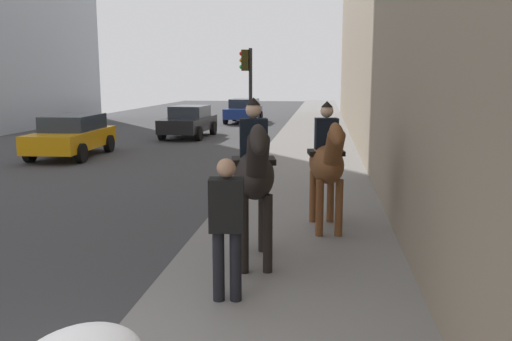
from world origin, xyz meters
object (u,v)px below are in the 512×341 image
object	(u,v)px
mounted_horse_near	(254,172)
traffic_light_near_curb	(248,85)
pedestrian_greeting	(227,220)
car_far_lane	(72,135)
mounted_horse_far	(327,161)
car_near_lane	(189,121)
car_mid_lane	(244,110)

from	to	relation	value
mounted_horse_near	traffic_light_near_curb	xyz separation A→B (m)	(11.15, 1.64, 1.06)
pedestrian_greeting	car_far_lane	size ratio (longest dim) A/B	0.40
mounted_horse_far	car_near_lane	bearing A→B (deg)	-166.00
mounted_horse_near	pedestrian_greeting	world-z (taller)	mounted_horse_near
traffic_light_near_curb	car_near_lane	bearing A→B (deg)	31.11
mounted_horse_near	traffic_light_near_curb	bearing A→B (deg)	177.52
car_mid_lane	traffic_light_near_curb	xyz separation A→B (m)	(-14.50, -2.29, 1.72)
pedestrian_greeting	traffic_light_near_curb	distance (m)	12.65
pedestrian_greeting	traffic_light_near_curb	world-z (taller)	traffic_light_near_curb
car_mid_lane	mounted_horse_near	bearing A→B (deg)	10.43
pedestrian_greeting	traffic_light_near_curb	size ratio (longest dim) A/B	0.46
mounted_horse_near	pedestrian_greeting	xyz separation A→B (m)	(-1.33, 0.15, -0.33)
car_near_lane	car_mid_lane	distance (m)	8.67
mounted_horse_near	traffic_light_near_curb	world-z (taller)	traffic_light_near_curb
mounted_horse_far	traffic_light_near_curb	world-z (taller)	traffic_light_near_curb
mounted_horse_far	car_mid_lane	size ratio (longest dim) A/B	0.50
mounted_horse_far	car_mid_lane	distance (m)	24.30
pedestrian_greeting	car_near_lane	xyz separation A→B (m)	(18.41, 5.07, -0.35)
pedestrian_greeting	car_mid_lane	size ratio (longest dim) A/B	0.39
mounted_horse_near	mounted_horse_far	xyz separation A→B (m)	(1.86, -1.01, -0.11)
car_far_lane	car_mid_lane	bearing A→B (deg)	163.48
mounted_horse_far	car_mid_lane	xyz separation A→B (m)	(23.79, 4.94, -0.56)
car_near_lane	traffic_light_near_curb	bearing A→B (deg)	33.48
car_near_lane	car_far_lane	world-z (taller)	same
car_near_lane	car_far_lane	distance (m)	7.06
car_far_lane	traffic_light_near_curb	xyz separation A→B (m)	(0.68, -6.07, 1.72)
car_mid_lane	car_near_lane	bearing A→B (deg)	-6.84
car_far_lane	traffic_light_near_curb	distance (m)	6.35
pedestrian_greeting	car_mid_lane	bearing A→B (deg)	1.49
traffic_light_near_curb	mounted_horse_far	bearing A→B (deg)	-164.05
car_mid_lane	car_far_lane	size ratio (longest dim) A/B	1.03
mounted_horse_far	car_far_lane	bearing A→B (deg)	-142.87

